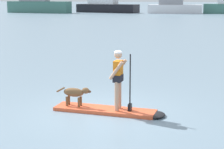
{
  "coord_description": "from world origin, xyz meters",
  "views": [
    {
      "loc": [
        2.46,
        -10.54,
        3.3
      ],
      "look_at": [
        0.0,
        1.0,
        0.9
      ],
      "focal_mm": 62.55,
      "sensor_mm": 36.0,
      "label": 1
    }
  ],
  "objects": [
    {
      "name": "ground_plane",
      "position": [
        0.0,
        0.0,
        0.0
      ],
      "size": [
        400.0,
        400.0,
        0.0
      ],
      "primitive_type": "plane",
      "color": "gray"
    },
    {
      "name": "moored_boat_outer",
      "position": [
        -14.87,
        65.2,
        1.33
      ],
      "size": [
        12.76,
        6.1,
        4.21
      ],
      "color": "black",
      "rests_on": "ground_plane"
    },
    {
      "name": "paddleboard",
      "position": [
        0.22,
        -0.02,
        0.05
      ],
      "size": [
        3.28,
        0.98,
        0.1
      ],
      "color": "#E55933",
      "rests_on": "ground_plane"
    },
    {
      "name": "moored_boat_center",
      "position": [
        -27.4,
        61.14,
        1.51
      ],
      "size": [
        12.83,
        3.89,
        12.84
      ],
      "color": "#3F7266",
      "rests_on": "ground_plane"
    },
    {
      "name": "dog",
      "position": [
        -0.91,
        0.08,
        0.49
      ],
      "size": [
        1.1,
        0.28,
        0.58
      ],
      "color": "brown",
      "rests_on": "paddleboard"
    },
    {
      "name": "person_paddler",
      "position": [
        0.41,
        -0.04,
        1.09
      ],
      "size": [
        0.63,
        0.51,
        1.7
      ],
      "color": "tan",
      "rests_on": "paddleboard"
    },
    {
      "name": "moored_boat_starboard",
      "position": [
        -1.68,
        64.31,
        1.42
      ],
      "size": [
        9.93,
        3.57,
        4.45
      ],
      "color": "white",
      "rests_on": "ground_plane"
    }
  ]
}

